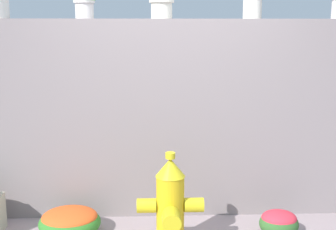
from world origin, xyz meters
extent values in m
cube|color=gray|center=(0.00, 0.97, 0.98)|extent=(5.77, 0.41, 1.96)
cylinder|color=silver|center=(-0.81, 0.98, 2.05)|extent=(0.18, 0.18, 0.18)
cylinder|color=silver|center=(-0.81, 0.98, 2.13)|extent=(0.21, 0.21, 0.03)
cylinder|color=beige|center=(-0.06, 0.94, 2.06)|extent=(0.20, 0.20, 0.18)
cylinder|color=beige|center=(-0.06, 0.94, 2.13)|extent=(0.24, 0.24, 0.03)
cylinder|color=beige|center=(0.84, 0.99, 2.08)|extent=(0.18, 0.18, 0.23)
cylinder|color=gold|center=(-0.01, 0.08, 0.33)|extent=(0.24, 0.24, 0.66)
cone|color=gold|center=(-0.01, 0.08, 0.74)|extent=(0.25, 0.25, 0.15)
cylinder|color=gold|center=(-0.01, 0.08, 0.84)|extent=(0.08, 0.08, 0.05)
cylinder|color=gold|center=(-0.21, 0.08, 0.40)|extent=(0.16, 0.12, 0.12)
cylinder|color=gold|center=(0.19, 0.08, 0.40)|extent=(0.16, 0.12, 0.12)
cylinder|color=gold|center=(-0.01, -0.13, 0.37)|extent=(0.15, 0.18, 0.15)
ellipsoid|color=#32602A|center=(1.00, 0.31, 0.11)|extent=(0.36, 0.32, 0.24)
ellipsoid|color=red|center=(1.00, 0.31, 0.16)|extent=(0.32, 0.29, 0.13)
ellipsoid|color=#327A29|center=(-0.92, 0.39, 0.12)|extent=(0.57, 0.51, 0.26)
ellipsoid|color=#E7531F|center=(-0.92, 0.39, 0.17)|extent=(0.51, 0.45, 0.14)
camera|label=1|loc=(-0.16, -3.39, 1.89)|focal=46.69mm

